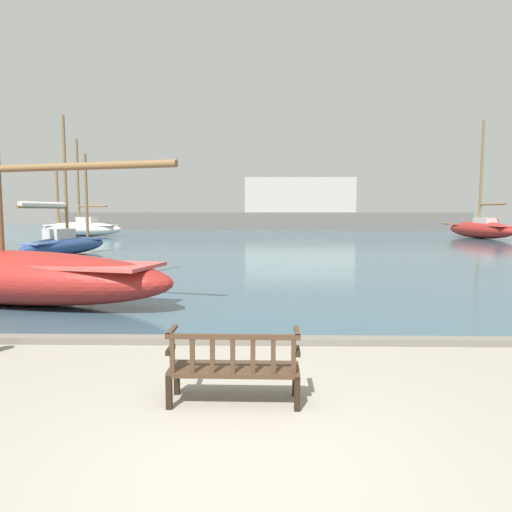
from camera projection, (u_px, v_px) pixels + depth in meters
The scene contains 9 objects.
ground_plane at pixel (248, 459), 4.36m from camera, with size 160.00×160.00×0.00m, color gray.
harbor_water at pixel (263, 235), 48.15m from camera, with size 100.00×80.00×0.08m, color #385666.
quay_edge_kerb at pixel (256, 340), 8.19m from camera, with size 40.00×0.30×0.12m, color slate.
park_bench at pixel (234, 366), 5.59m from camera, with size 1.61×0.54×0.92m.
sailboat_centre_channel at pixel (82, 227), 44.39m from camera, with size 8.63×3.92×9.29m.
sailboat_outer_starboard at pixel (481, 228), 40.55m from camera, with size 3.77×10.03×10.34m.
sailboat_far_starboard at pixel (65, 243), 24.38m from camera, with size 3.11×6.71×7.40m.
sailboat_nearest_starboard at pixel (8, 270), 11.41m from camera, with size 9.23×4.30×11.29m.
far_breakwater at pixel (274, 214), 59.02m from camera, with size 53.02×2.40×6.84m.
Camera 1 is at (0.16, -4.16, 2.35)m, focal length 32.00 mm.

